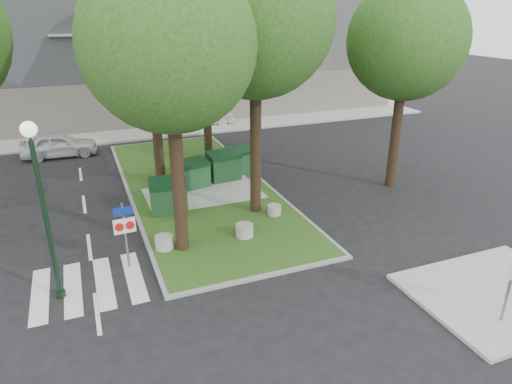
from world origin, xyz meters
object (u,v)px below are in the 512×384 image
tree_median_near_right (257,2)px  dumpster_d (241,160)px  litter_bin (224,158)px  tree_median_mid (150,28)px  traffic_sign_pole (125,227)px  dumpster_a (168,196)px  dumpster_c (224,166)px  tree_street_right (409,28)px  car_white (59,145)px  bollard_mid (245,230)px  dumpster_b (193,174)px  bollard_left (164,242)px  bollard_right (274,210)px  car_silver (204,115)px  street_lamp (41,193)px  tree_median_near_left (170,26)px

tree_median_near_right → dumpster_d: (0.91, 4.48, -7.25)m
dumpster_d → litter_bin: dumpster_d is taller
tree_median_mid → traffic_sign_pole: tree_median_mid is taller
dumpster_a → dumpster_c: dumpster_a is taller
tree_median_mid → dumpster_c: tree_median_mid is taller
tree_street_right → traffic_sign_pole: tree_street_right is taller
tree_median_near_right → car_white: tree_median_near_right is taller
tree_street_right → litter_bin: (-6.49, 5.44, -6.52)m
bollard_mid → dumpster_b: bearing=95.1°
tree_median_near_right → dumpster_b: 8.21m
dumpster_c → bollard_left: 6.92m
dumpster_a → bollard_right: (3.83, -1.84, -0.47)m
tree_street_right → tree_median_near_right: bearing=-175.9°
bollard_left → bollard_mid: size_ratio=0.99×
tree_median_mid → bollard_mid: (1.70, -6.52, -6.63)m
bollard_mid → traffic_sign_pole: 4.31m
dumpster_a → dumpster_d: dumpster_a is taller
bollard_right → tree_median_mid: bearing=123.4°
traffic_sign_pole → car_silver: (7.40, 17.38, -0.77)m
dumpster_b → bollard_left: dumpster_b is taller
tree_street_right → bollard_mid: tree_street_right is taller
street_lamp → car_silver: (9.47, 18.29, -2.58)m
dumpster_a → car_silver: dumpster_a is taller
tree_median_mid → litter_bin: 7.55m
bollard_right → car_white: 14.12m
tree_median_near_left → litter_bin: bearing=63.2°
dumpster_d → bollard_mid: dumpster_d is taller
traffic_sign_pole → tree_median_mid: bearing=66.2°
tree_median_near_left → bollard_right: tree_median_near_left is taller
tree_street_right → car_white: bearing=144.2°
tree_median_near_right → bollard_right: tree_median_near_right is taller
tree_median_near_right → car_white: size_ratio=2.87×
tree_street_right → dumpster_c: size_ratio=6.37×
tree_median_mid → tree_street_right: (10.00, -4.00, 0.00)m
street_lamp → tree_median_mid: bearing=60.1°
dumpster_d → car_white: size_ratio=0.38×
tree_median_mid → car_silver: bearing=64.6°
dumpster_a → bollard_left: size_ratio=2.56×
dumpster_d → car_silver: dumpster_d is taller
bollard_mid → traffic_sign_pole: bearing=-174.3°
dumpster_d → bollard_right: size_ratio=2.77×
tree_median_mid → car_white: (-4.50, 6.44, -6.30)m
bollard_left → bollard_mid: bollard_mid is taller
dumpster_c → dumpster_d: (1.10, 0.67, -0.05)m
dumpster_d → street_lamp: street_lamp is taller
tree_median_near_right → car_white: (-7.50, 10.94, -7.31)m
litter_bin → car_silver: size_ratio=0.16×
tree_street_right → street_lamp: tree_street_right is taller
tree_street_right → car_silver: bearing=109.3°
tree_median_near_right → street_lamp: (-7.52, -3.35, -4.71)m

